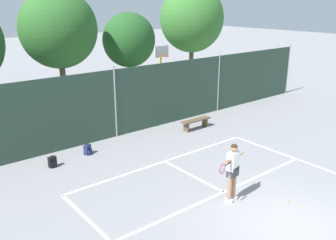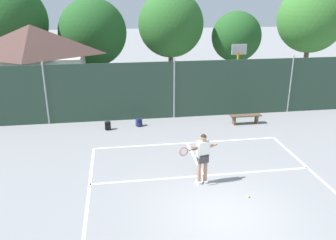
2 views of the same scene
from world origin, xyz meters
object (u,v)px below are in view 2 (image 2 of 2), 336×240
tennis_ball (249,197)px  courtside_bench (245,117)px  basketball_hoop (238,65)px  backpack_navy (139,122)px  backpack_black (108,126)px  tennis_player (203,154)px

tennis_ball → courtside_bench: (2.34, 6.63, 0.33)m
basketball_hoop → backpack_navy: bearing=-153.2°
backpack_black → basketball_hoop: bearing=23.6°
basketball_hoop → backpack_black: 8.62m
basketball_hoop → backpack_black: bearing=-156.4°
backpack_black → backpack_navy: same height
tennis_player → courtside_bench: tennis_player is taller
tennis_ball → tennis_player: bearing=138.7°
basketball_hoop → tennis_ball: (-3.05, -10.20, -2.28)m
backpack_black → tennis_ball: bearing=-56.1°
basketball_hoop → tennis_ball: 10.89m
backpack_navy → basketball_hoop: bearing=26.8°
backpack_black → backpack_navy: 1.57m
backpack_black → courtside_bench: (6.95, -0.23, 0.17)m
courtside_bench → tennis_ball: bearing=-109.4°
tennis_player → backpack_navy: size_ratio=4.01×
tennis_ball → backpack_navy: backpack_navy is taller
tennis_player → tennis_ball: 2.04m
backpack_navy → courtside_bench: 5.43m
basketball_hoop → courtside_bench: bearing=-101.2°
basketball_hoop → courtside_bench: size_ratio=2.22×
tennis_ball → backpack_black: size_ratio=0.14×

